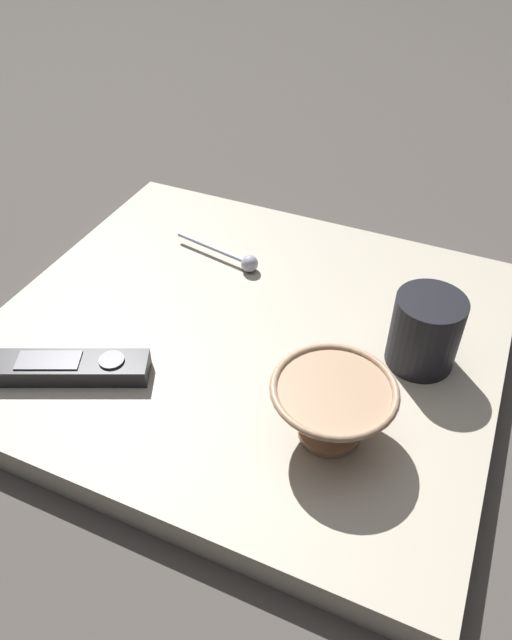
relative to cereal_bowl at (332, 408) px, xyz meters
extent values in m
plane|color=#47423D|center=(0.12, 0.15, -0.08)|extent=(6.00, 6.00, 0.00)
cube|color=#B7AD99|center=(0.12, 0.15, -0.06)|extent=(0.57, 0.64, 0.04)
cylinder|color=tan|center=(0.00, 0.00, -0.04)|extent=(0.07, 0.07, 0.01)
cone|color=tan|center=(0.00, 0.00, 0.00)|extent=(0.13, 0.13, 0.06)
torus|color=tan|center=(0.00, 0.00, 0.03)|extent=(0.13, 0.13, 0.01)
cylinder|color=black|center=(0.15, -0.06, 0.01)|extent=(0.08, 0.08, 0.09)
cylinder|color=#A3A5B2|center=(0.25, 0.27, -0.03)|extent=(0.03, 0.13, 0.01)
sphere|color=#A3A5B2|center=(0.24, 0.20, -0.03)|extent=(0.03, 0.03, 0.03)
cube|color=black|center=(-0.04, 0.31, -0.03)|extent=(0.11, 0.19, 0.02)
cylinder|color=#4C4C54|center=(-0.02, 0.26, -0.02)|extent=(0.03, 0.03, 0.00)
cube|color=#4C4C54|center=(-0.05, 0.33, -0.02)|extent=(0.06, 0.08, 0.00)
camera|label=1|loc=(-0.40, -0.09, 0.48)|focal=33.39mm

